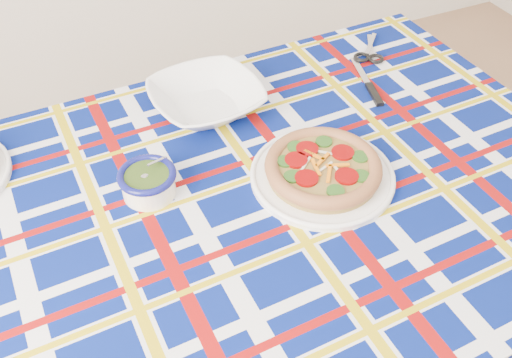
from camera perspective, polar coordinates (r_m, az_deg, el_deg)
name	(u,v)px	position (r m, az deg, el deg)	size (l,w,h in m)	color
dining_table	(234,229)	(1.22, -2.23, -5.03)	(1.63, 1.06, 0.75)	brown
tablecloth	(234,221)	(1.21, -2.26, -4.26)	(1.62, 1.03, 0.11)	#05135E
main_focaccia_plate	(323,168)	(1.21, 6.72, 1.13)	(0.32, 0.32, 0.06)	olive
pesto_bowl	(148,181)	(1.18, -10.78, -0.16)	(0.12, 0.12, 0.07)	#1F330E
serving_bowl	(206,99)	(1.39, -4.98, 7.98)	(0.26, 0.26, 0.06)	white
table_knife	(361,72)	(1.56, 10.49, 10.49)	(0.24, 0.02, 0.01)	silver
kitchen_scissors	(370,44)	(1.68, 11.37, 13.05)	(0.18, 0.09, 0.02)	silver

